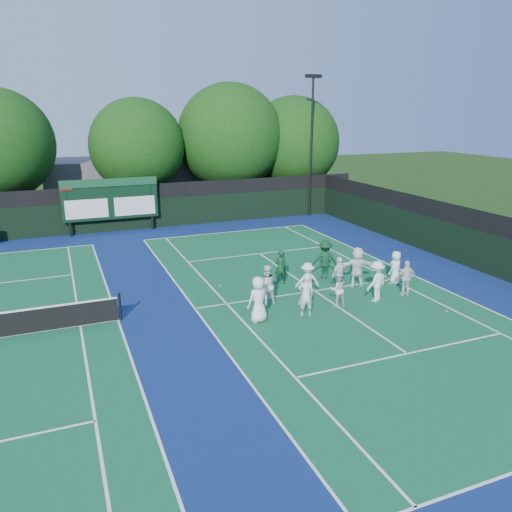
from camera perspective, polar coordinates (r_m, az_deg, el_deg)
name	(u,v)px	position (r m, az deg, el deg)	size (l,w,h in m)	color
ground	(326,299)	(21.54, 7.98, -4.85)	(120.00, 120.00, 0.00)	#19360E
court_apron	(182,311)	(20.33, -8.42, -6.19)	(34.00, 32.00, 0.01)	navy
near_court	(315,291)	(22.35, 6.71, -3.98)	(11.05, 23.85, 0.01)	#125932
back_fence	(126,210)	(34.18, -14.60, 5.10)	(34.00, 0.08, 3.00)	black
divider_fence_right	(474,242)	(27.30, 23.65, 1.46)	(0.08, 32.00, 3.00)	black
scoreboard	(110,200)	(33.52, -16.32, 6.21)	(6.00, 0.21, 3.55)	black
clubhouse	(161,182)	(42.51, -10.79, 8.36)	(18.00, 6.00, 4.00)	slate
light_pole_right	(312,130)	(37.49, 6.39, 14.10)	(1.20, 0.30, 10.12)	black
tree_b	(0,147)	(37.09, -27.20, 11.00)	(7.21, 7.21, 9.18)	black
tree_c	(139,148)	(37.45, -13.20, 11.90)	(6.72, 6.72, 8.61)	black
tree_d	(232,140)	(39.14, -2.80, 13.14)	(8.01, 8.01, 9.74)	black
tree_e	(294,145)	(41.25, 4.42, 12.52)	(7.34, 7.34, 8.84)	black
tennis_ball_0	(299,304)	(20.77, 4.92, -5.47)	(0.07, 0.07, 0.07)	#D2E01A
tennis_ball_1	(338,282)	(23.56, 9.39, -2.95)	(0.07, 0.07, 0.07)	#D2E01A
tennis_ball_2	(447,311)	(21.37, 20.97, -5.92)	(0.07, 0.07, 0.07)	#D2E01A
tennis_ball_3	(220,286)	(22.82, -4.13, -3.40)	(0.07, 0.07, 0.07)	#D2E01A
tennis_ball_4	(336,278)	(24.07, 9.09, -2.51)	(0.07, 0.07, 0.07)	#D2E01A
player_front_0	(258,299)	(18.82, 0.28, -4.98)	(0.87, 0.57, 1.78)	white
player_front_1	(306,295)	(19.44, 5.72, -4.42)	(0.63, 0.42, 1.74)	silver
player_front_2	(338,289)	(20.58, 9.31, -3.76)	(0.71, 0.56, 1.47)	silver
player_front_3	(376,281)	(21.41, 13.59, -2.81)	(1.13, 0.65, 1.75)	white
player_front_4	(406,278)	(22.44, 16.80, -2.42)	(0.91, 0.38, 1.56)	silver
player_back_0	(266,285)	(20.40, 1.18, -3.36)	(0.83, 0.65, 1.71)	white
player_back_1	(307,281)	(21.18, 5.89, -2.85)	(1.03, 0.59, 1.60)	white
player_back_2	(339,274)	(22.24, 9.49, -2.06)	(0.93, 0.39, 1.58)	white
player_back_3	(357,267)	(23.01, 11.47, -1.21)	(1.70, 0.54, 1.83)	white
player_back_4	(395,268)	(23.72, 15.65, -1.30)	(0.77, 0.50, 1.57)	white
coach_left	(281,267)	(22.84, 2.82, -1.29)	(0.59, 0.39, 1.63)	#0F3A1E
coach_right	(325,260)	(23.76, 7.88, -0.43)	(1.21, 0.69, 1.87)	#0E341C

